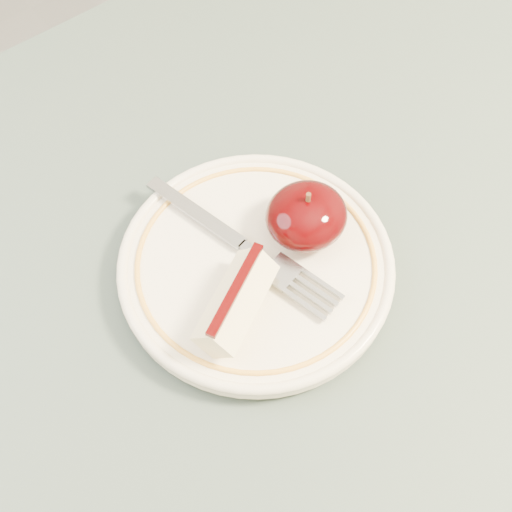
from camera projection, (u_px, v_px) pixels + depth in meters
table at (349, 364)px, 0.64m from camera, size 0.90×0.90×0.75m
plate at (256, 265)px, 0.57m from camera, size 0.22×0.22×0.02m
apple_half at (306, 216)px, 0.57m from camera, size 0.07×0.06×0.05m
apple_wedge at (236, 301)px, 0.53m from camera, size 0.09×0.07×0.04m
fork at (244, 246)px, 0.57m from camera, size 0.06×0.19×0.00m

